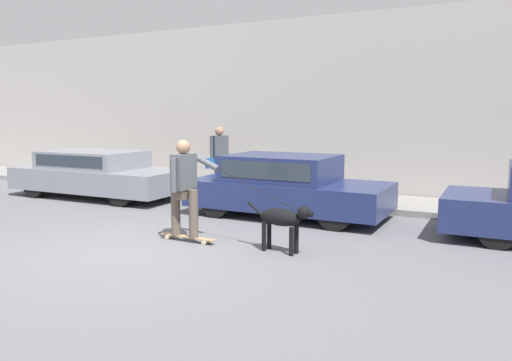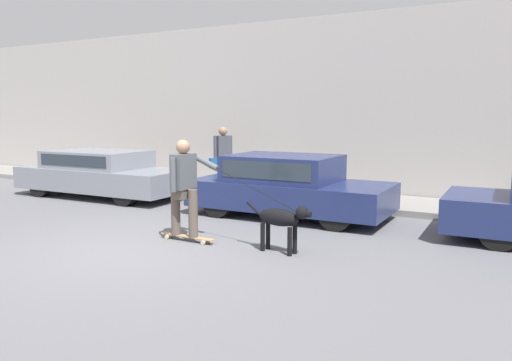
{
  "view_description": "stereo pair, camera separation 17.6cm",
  "coord_description": "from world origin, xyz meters",
  "px_view_note": "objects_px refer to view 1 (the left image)",
  "views": [
    {
      "loc": [
        5.02,
        -5.67,
        2.06
      ],
      "look_at": [
        1.16,
        1.72,
        0.95
      ],
      "focal_mm": 35.0,
      "sensor_mm": 36.0,
      "label": 1
    },
    {
      "loc": [
        5.18,
        -5.59,
        2.06
      ],
      "look_at": [
        1.16,
        1.72,
        0.95
      ],
      "focal_mm": 35.0,
      "sensor_mm": 36.0,
      "label": 2
    }
  ],
  "objects_px": {
    "parked_car_1": "(286,187)",
    "parked_car_0": "(97,174)",
    "dog": "(283,219)",
    "pedestrian_with_bag": "(219,155)",
    "skateboarder": "(185,184)"
  },
  "relations": [
    {
      "from": "pedestrian_with_bag",
      "to": "parked_car_0",
      "type": "bearing_deg",
      "value": 56.33
    },
    {
      "from": "parked_car_0",
      "to": "skateboarder",
      "type": "bearing_deg",
      "value": -31.25
    },
    {
      "from": "parked_car_1",
      "to": "skateboarder",
      "type": "relative_size",
      "value": 1.59
    },
    {
      "from": "parked_car_0",
      "to": "dog",
      "type": "distance_m",
      "value": 6.73
    },
    {
      "from": "parked_car_1",
      "to": "parked_car_0",
      "type": "bearing_deg",
      "value": 179.71
    },
    {
      "from": "dog",
      "to": "parked_car_0",
      "type": "bearing_deg",
      "value": 165.15
    },
    {
      "from": "skateboarder",
      "to": "pedestrian_with_bag",
      "type": "distance_m",
      "value": 4.7
    },
    {
      "from": "parked_car_0",
      "to": "pedestrian_with_bag",
      "type": "height_order",
      "value": "pedestrian_with_bag"
    },
    {
      "from": "parked_car_1",
      "to": "skateboarder",
      "type": "xyz_separation_m",
      "value": [
        -0.62,
        -2.62,
        0.33
      ]
    },
    {
      "from": "parked_car_1",
      "to": "pedestrian_with_bag",
      "type": "relative_size",
      "value": 2.48
    },
    {
      "from": "skateboarder",
      "to": "dog",
      "type": "bearing_deg",
      "value": 5.46
    },
    {
      "from": "parked_car_0",
      "to": "skateboarder",
      "type": "relative_size",
      "value": 1.78
    },
    {
      "from": "parked_car_1",
      "to": "pedestrian_with_bag",
      "type": "xyz_separation_m",
      "value": [
        -2.62,
        1.64,
        0.43
      ]
    },
    {
      "from": "parked_car_1",
      "to": "pedestrian_with_bag",
      "type": "height_order",
      "value": "pedestrian_with_bag"
    },
    {
      "from": "dog",
      "to": "parked_car_1",
      "type": "bearing_deg",
      "value": 120.1
    }
  ]
}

